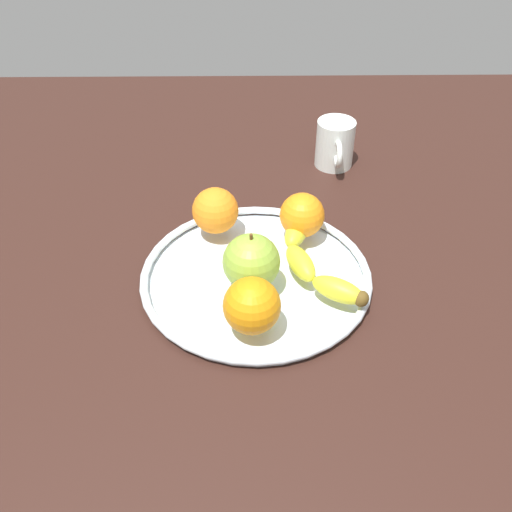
{
  "coord_description": "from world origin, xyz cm",
  "views": [
    {
      "loc": [
        64.04,
        -0.83,
        58.3
      ],
      "look_at": [
        0.0,
        0.0,
        4.8
      ],
      "focal_mm": 41.16,
      "sensor_mm": 36.0,
      "label": 1
    }
  ],
  "objects_px": {
    "ambient_mug": "(335,144)",
    "orange_center": "(252,306)",
    "banana": "(313,262)",
    "orange_back_left": "(215,211)",
    "orange_front_right": "(302,215)",
    "apple": "(251,262)",
    "fruit_bowl": "(256,276)"
  },
  "relations": [
    {
      "from": "banana",
      "to": "orange_back_left",
      "type": "distance_m",
      "value": 0.18
    },
    {
      "from": "orange_back_left",
      "to": "ambient_mug",
      "type": "height_order",
      "value": "orange_back_left"
    },
    {
      "from": "orange_front_right",
      "to": "orange_back_left",
      "type": "bearing_deg",
      "value": -95.07
    },
    {
      "from": "apple",
      "to": "fruit_bowl",
      "type": "bearing_deg",
      "value": 164.8
    },
    {
      "from": "banana",
      "to": "apple",
      "type": "height_order",
      "value": "apple"
    },
    {
      "from": "apple",
      "to": "orange_back_left",
      "type": "height_order",
      "value": "apple"
    },
    {
      "from": "orange_front_right",
      "to": "orange_center",
      "type": "xyz_separation_m",
      "value": [
        0.2,
        -0.08,
        0.0
      ]
    },
    {
      "from": "banana",
      "to": "orange_center",
      "type": "relative_size",
      "value": 2.75
    },
    {
      "from": "apple",
      "to": "orange_back_left",
      "type": "distance_m",
      "value": 0.14
    },
    {
      "from": "banana",
      "to": "apple",
      "type": "distance_m",
      "value": 0.1
    },
    {
      "from": "orange_front_right",
      "to": "ambient_mug",
      "type": "relative_size",
      "value": 0.65
    },
    {
      "from": "fruit_bowl",
      "to": "orange_front_right",
      "type": "xyz_separation_m",
      "value": [
        -0.09,
        0.07,
        0.04
      ]
    },
    {
      "from": "fruit_bowl",
      "to": "apple",
      "type": "relative_size",
      "value": 3.82
    },
    {
      "from": "banana",
      "to": "orange_back_left",
      "type": "relative_size",
      "value": 2.86
    },
    {
      "from": "orange_center",
      "to": "orange_back_left",
      "type": "bearing_deg",
      "value": -165.37
    },
    {
      "from": "banana",
      "to": "orange_front_right",
      "type": "relative_size",
      "value": 2.98
    },
    {
      "from": "fruit_bowl",
      "to": "orange_center",
      "type": "distance_m",
      "value": 0.12
    },
    {
      "from": "banana",
      "to": "apple",
      "type": "xyz_separation_m",
      "value": [
        0.03,
        -0.09,
        0.02
      ]
    },
    {
      "from": "apple",
      "to": "orange_front_right",
      "type": "bearing_deg",
      "value": 145.88
    },
    {
      "from": "orange_center",
      "to": "fruit_bowl",
      "type": "bearing_deg",
      "value": 176.47
    },
    {
      "from": "ambient_mug",
      "to": "orange_front_right",
      "type": "bearing_deg",
      "value": -18.57
    },
    {
      "from": "banana",
      "to": "orange_center",
      "type": "bearing_deg",
      "value": -58.56
    },
    {
      "from": "fruit_bowl",
      "to": "apple",
      "type": "xyz_separation_m",
      "value": [
        0.03,
        -0.01,
        0.05
      ]
    },
    {
      "from": "apple",
      "to": "orange_front_right",
      "type": "distance_m",
      "value": 0.14
    },
    {
      "from": "orange_front_right",
      "to": "ambient_mug",
      "type": "bearing_deg",
      "value": 161.43
    },
    {
      "from": "fruit_bowl",
      "to": "apple",
      "type": "bearing_deg",
      "value": -15.2
    },
    {
      "from": "fruit_bowl",
      "to": "orange_front_right",
      "type": "bearing_deg",
      "value": 141.73
    },
    {
      "from": "ambient_mug",
      "to": "orange_center",
      "type": "bearing_deg",
      "value": -19.95
    },
    {
      "from": "orange_center",
      "to": "orange_back_left",
      "type": "xyz_separation_m",
      "value": [
        -0.21,
        -0.06,
        -0.0
      ]
    },
    {
      "from": "fruit_bowl",
      "to": "orange_center",
      "type": "xyz_separation_m",
      "value": [
        0.11,
        -0.01,
        0.05
      ]
    },
    {
      "from": "orange_center",
      "to": "ambient_mug",
      "type": "distance_m",
      "value": 0.46
    },
    {
      "from": "fruit_bowl",
      "to": "orange_front_right",
      "type": "distance_m",
      "value": 0.12
    }
  ]
}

